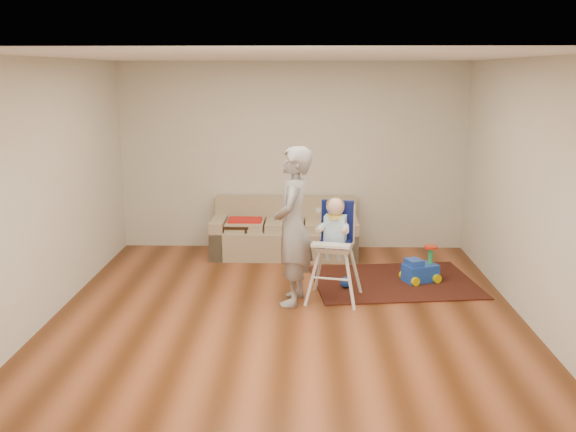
{
  "coord_description": "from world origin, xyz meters",
  "views": [
    {
      "loc": [
        0.19,
        -6.49,
        2.56
      ],
      "look_at": [
        0.0,
        0.4,
        1.0
      ],
      "focal_mm": 40.0,
      "sensor_mm": 36.0,
      "label": 1
    }
  ],
  "objects_px": {
    "toy_ball": "(346,282)",
    "ride_on_toy": "(421,264)",
    "side_table": "(233,240)",
    "adult": "(293,226)",
    "high_chair": "(335,251)",
    "sofa": "(285,228)"
  },
  "relations": [
    {
      "from": "side_table",
      "to": "high_chair",
      "type": "height_order",
      "value": "high_chair"
    },
    {
      "from": "sofa",
      "to": "toy_ball",
      "type": "height_order",
      "value": "sofa"
    },
    {
      "from": "side_table",
      "to": "adult",
      "type": "distance_m",
      "value": 2.13
    },
    {
      "from": "side_table",
      "to": "ride_on_toy",
      "type": "height_order",
      "value": "side_table"
    },
    {
      "from": "sofa",
      "to": "high_chair",
      "type": "relative_size",
      "value": 1.71
    },
    {
      "from": "side_table",
      "to": "toy_ball",
      "type": "xyz_separation_m",
      "value": [
        1.51,
        -1.36,
        -0.16
      ]
    },
    {
      "from": "side_table",
      "to": "adult",
      "type": "xyz_separation_m",
      "value": [
        0.88,
        -1.83,
        0.64
      ]
    },
    {
      "from": "high_chair",
      "to": "toy_ball",
      "type": "bearing_deg",
      "value": 79.43
    },
    {
      "from": "ride_on_toy",
      "to": "toy_ball",
      "type": "xyz_separation_m",
      "value": [
        -0.94,
        -0.28,
        -0.15
      ]
    },
    {
      "from": "toy_ball",
      "to": "adult",
      "type": "distance_m",
      "value": 1.12
    },
    {
      "from": "ride_on_toy",
      "to": "adult",
      "type": "bearing_deg",
      "value": -176.74
    },
    {
      "from": "side_table",
      "to": "ride_on_toy",
      "type": "bearing_deg",
      "value": -23.78
    },
    {
      "from": "toy_ball",
      "to": "high_chair",
      "type": "height_order",
      "value": "high_chair"
    },
    {
      "from": "toy_ball",
      "to": "ride_on_toy",
      "type": "bearing_deg",
      "value": 16.55
    },
    {
      "from": "adult",
      "to": "high_chair",
      "type": "bearing_deg",
      "value": 110.36
    },
    {
      "from": "ride_on_toy",
      "to": "high_chair",
      "type": "bearing_deg",
      "value": -171.56
    },
    {
      "from": "side_table",
      "to": "high_chair",
      "type": "distance_m",
      "value": 2.22
    },
    {
      "from": "side_table",
      "to": "ride_on_toy",
      "type": "relative_size",
      "value": 1.09
    },
    {
      "from": "toy_ball",
      "to": "sofa",
      "type": "bearing_deg",
      "value": 118.5
    },
    {
      "from": "high_chair",
      "to": "adult",
      "type": "relative_size",
      "value": 0.68
    },
    {
      "from": "adult",
      "to": "ride_on_toy",
      "type": "bearing_deg",
      "value": 124.36
    },
    {
      "from": "toy_ball",
      "to": "high_chair",
      "type": "bearing_deg",
      "value": -112.87
    }
  ]
}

